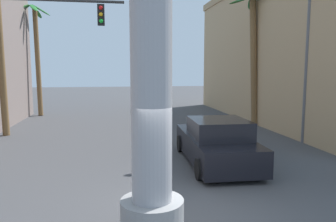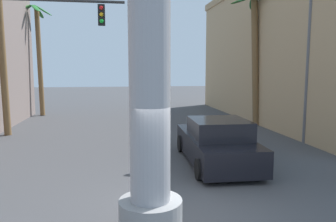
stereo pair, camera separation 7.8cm
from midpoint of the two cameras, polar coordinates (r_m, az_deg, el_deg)
name	(u,v)px [view 2 (the right image)]	position (r m, az deg, el deg)	size (l,w,h in m)	color
ground_plane	(147,132)	(16.89, -3.58, -3.62)	(89.31, 89.31, 0.00)	#424244
building_right	(305,50)	(22.73, 22.84, 9.75)	(7.79, 19.10, 8.77)	tan
street_lamp	(300,41)	(15.03, 22.18, 11.16)	(2.63, 0.28, 7.16)	#59595E
traffic_light_mast	(17,45)	(12.28, -24.69, 10.39)	(5.41, 0.32, 5.60)	#333333
car_lead	(217,143)	(11.26, 8.66, -5.57)	(2.22, 4.81, 1.56)	black
palm_tree_far_left	(38,48)	(24.47, -21.66, 10.23)	(2.58, 2.52, 7.55)	brown
palm_tree_mid_right	(255,49)	(19.47, 15.00, 10.43)	(2.51, 2.51, 7.30)	brown
palm_tree_mid_left	(1,35)	(17.59, -26.94, 11.70)	(2.78, 2.70, 7.72)	brown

